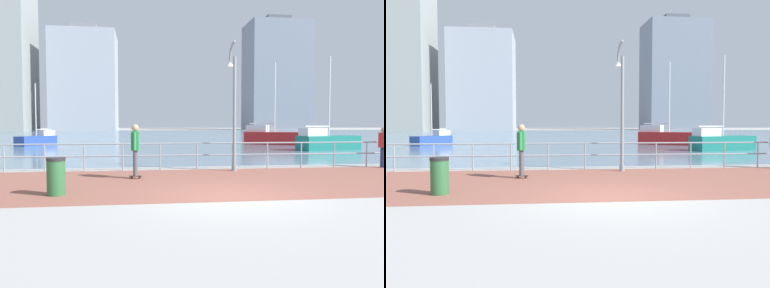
# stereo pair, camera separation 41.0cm
# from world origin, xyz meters

# --- Properties ---
(ground) EXTENTS (220.00, 220.00, 0.00)m
(ground) POSITION_xyz_m (0.00, 40.00, 0.00)
(ground) COLOR #ADAAA5
(brick_paving) EXTENTS (28.00, 6.18, 0.01)m
(brick_paving) POSITION_xyz_m (0.00, 2.53, 0.00)
(brick_paving) COLOR #935647
(brick_paving) RESTS_ON ground
(harbor_water) EXTENTS (180.00, 88.00, 0.00)m
(harbor_water) POSITION_xyz_m (0.00, 50.62, 0.00)
(harbor_water) COLOR slate
(harbor_water) RESTS_ON ground
(waterfront_railing) EXTENTS (25.25, 0.06, 1.04)m
(waterfront_railing) POSITION_xyz_m (-0.00, 5.62, 0.72)
(waterfront_railing) COLOR #8C99A3
(waterfront_railing) RESTS_ON ground
(lamppost) EXTENTS (0.36, 0.82, 4.82)m
(lamppost) POSITION_xyz_m (1.30, 5.19, 2.67)
(lamppost) COLOR gray
(lamppost) RESTS_ON ground
(skateboarder) EXTENTS (0.41, 0.56, 1.74)m
(skateboarder) POSITION_xyz_m (-2.31, 3.45, 1.04)
(skateboarder) COLOR black
(skateboarder) RESTS_ON ground
(bystander) EXTENTS (0.26, 0.55, 1.62)m
(bystander) POSITION_xyz_m (7.51, 5.27, 0.95)
(bystander) COLOR navy
(bystander) RESTS_ON ground
(trash_bin) EXTENTS (0.46, 0.46, 0.93)m
(trash_bin) POSITION_xyz_m (-4.22, 0.80, 0.47)
(trash_bin) COLOR #2D6638
(trash_bin) RESTS_ON ground
(sailboat_teal) EXTENTS (2.77, 3.62, 5.00)m
(sailboat_teal) POSITION_xyz_m (-10.35, 23.78, 0.48)
(sailboat_teal) COLOR #284799
(sailboat_teal) RESTS_ON ground
(sailboat_yellow) EXTENTS (4.91, 4.02, 6.89)m
(sailboat_yellow) POSITION_xyz_m (9.00, 22.52, 0.66)
(sailboat_yellow) COLOR #B21E1E
(sailboat_yellow) RESTS_ON ground
(sailboat_white) EXTENTS (4.62, 2.48, 6.21)m
(sailboat_white) POSITION_xyz_m (10.21, 15.29, 0.59)
(sailboat_white) COLOR #197266
(sailboat_white) RESTS_ON ground
(tower_glass) EXTENTS (11.64, 15.09, 37.54)m
(tower_glass) POSITION_xyz_m (-33.48, 88.97, 17.94)
(tower_glass) COLOR #939993
(tower_glass) RESTS_ON ground
(tower_slate) EXTENTS (17.61, 13.48, 33.24)m
(tower_slate) POSITION_xyz_m (38.46, 102.45, 15.79)
(tower_slate) COLOR slate
(tower_slate) RESTS_ON ground
(tower_steel) EXTENTS (15.69, 15.07, 26.56)m
(tower_steel) POSITION_xyz_m (-15.63, 93.14, 12.45)
(tower_steel) COLOR #A3A8B2
(tower_steel) RESTS_ON ground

